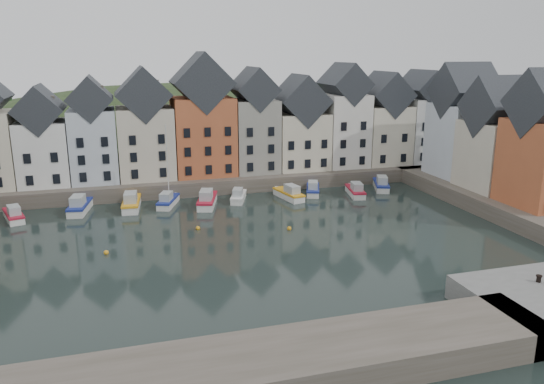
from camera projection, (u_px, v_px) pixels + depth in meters
name	position (u px, v px, depth m)	size (l,w,h in m)	color
ground	(249.00, 250.00, 54.23)	(260.00, 260.00, 0.00)	black
far_quay	(202.00, 177.00, 81.81)	(90.00, 16.00, 2.00)	#4A4438
right_quay	(528.00, 205.00, 66.78)	(14.00, 54.00, 2.00)	#4A4438
near_wall	(172.00, 383.00, 30.84)	(50.00, 6.00, 2.00)	#4A4438
hillside	(186.00, 238.00, 110.79)	(153.60, 70.40, 64.00)	#223018
far_terrace	(224.00, 127.00, 78.81)	(72.37, 8.16, 17.78)	beige
right_terrace	(501.00, 137.00, 69.20)	(8.30, 24.25, 16.36)	silver
mooring_buoys	(202.00, 236.00, 58.05)	(20.50, 5.50, 0.50)	orange
boat_a	(14.00, 215.00, 63.73)	(3.34, 5.87, 2.15)	silver
boat_b	(80.00, 206.00, 67.12)	(3.10, 6.80, 2.51)	silver
boat_c	(131.00, 203.00, 68.45)	(2.77, 6.86, 2.56)	silver
boat_d	(168.00, 201.00, 69.74)	(3.62, 5.93, 10.85)	silver
boat_e	(207.00, 200.00, 69.71)	(3.81, 6.96, 2.55)	silver
boat_f	(238.00, 196.00, 72.12)	(3.33, 5.58, 2.05)	silver
boat_g	(289.00, 194.00, 73.11)	(3.06, 6.22, 2.29)	silver
boat_h	(313.00, 190.00, 75.60)	(3.65, 5.94, 2.18)	silver
boat_i	(355.00, 191.00, 74.78)	(2.90, 5.99, 2.21)	silver
boat_j	(381.00, 185.00, 78.22)	(3.93, 6.32, 2.32)	silver
mooring_bollard	(539.00, 278.00, 41.91)	(0.48, 0.48, 0.56)	black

